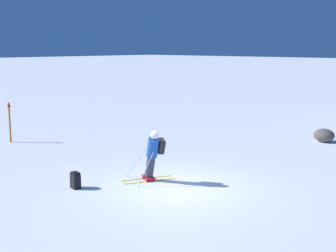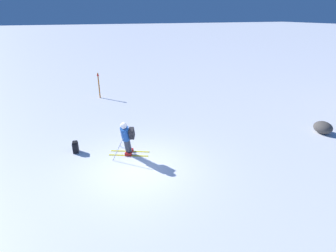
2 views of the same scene
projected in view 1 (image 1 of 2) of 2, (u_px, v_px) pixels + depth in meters
name	position (u px, v px, depth m)	size (l,w,h in m)	color
ground_plane	(176.00, 188.00, 14.04)	(300.00, 300.00, 0.00)	white
skier	(153.00, 153.00, 14.36)	(1.57, 1.71, 1.74)	yellow
spare_backpack	(75.00, 180.00, 13.93)	(0.33, 0.27, 0.50)	black
exposed_boulder_0	(324.00, 135.00, 20.64)	(0.92, 0.78, 0.60)	#4C4742
trail_marker	(10.00, 120.00, 20.48)	(0.13, 0.13, 1.76)	orange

